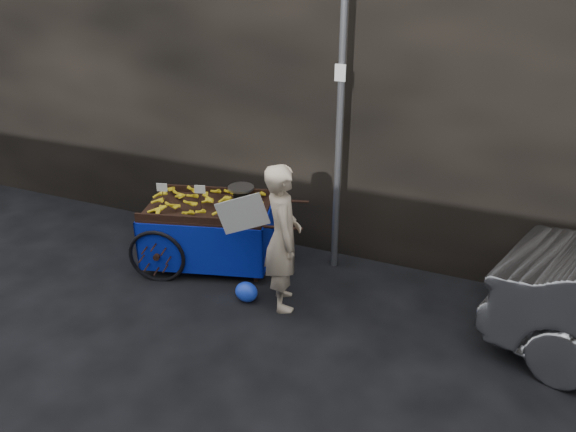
% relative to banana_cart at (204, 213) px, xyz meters
% --- Properties ---
extents(ground, '(80.00, 80.00, 0.00)m').
position_rel_banana_cart_xyz_m(ground, '(1.21, -0.75, -0.69)').
color(ground, black).
rests_on(ground, ground).
extents(building_wall, '(13.50, 2.00, 5.00)m').
position_rel_banana_cart_xyz_m(building_wall, '(1.60, 1.85, 1.81)').
color(building_wall, black).
rests_on(building_wall, ground).
extents(street_pole, '(0.12, 0.10, 4.00)m').
position_rel_banana_cart_xyz_m(street_pole, '(1.51, 0.55, 1.32)').
color(street_pole, slate).
rests_on(street_pole, ground).
extents(banana_cart, '(2.22, 1.43, 1.12)m').
position_rel_banana_cart_xyz_m(banana_cart, '(0.00, 0.00, 0.00)').
color(banana_cart, black).
rests_on(banana_cart, ground).
extents(vendor, '(0.98, 0.72, 1.66)m').
position_rel_banana_cart_xyz_m(vendor, '(1.24, -0.46, 0.14)').
color(vendor, tan).
rests_on(vendor, ground).
extents(plastic_bag, '(0.26, 0.21, 0.24)m').
position_rel_banana_cart_xyz_m(plastic_bag, '(0.85, -0.58, -0.57)').
color(plastic_bag, blue).
rests_on(plastic_bag, ground).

